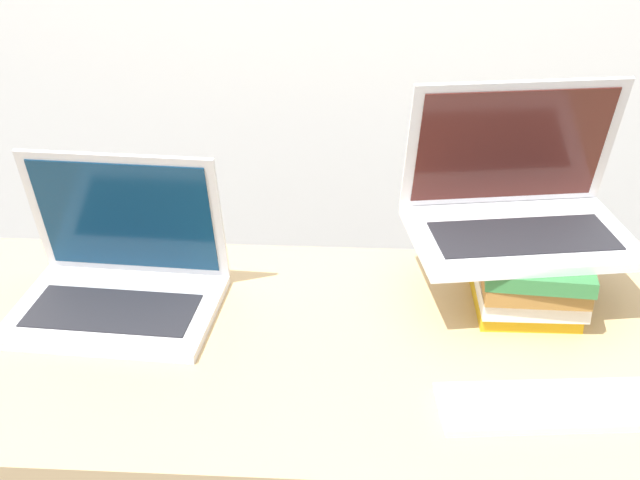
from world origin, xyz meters
The scene contains 5 objects.
desk centered at (0.00, 0.33, 0.63)m, with size 1.54×0.66×0.71m.
laptop_left centered at (-0.36, 0.42, 0.76)m, with size 0.35×0.28×0.27m.
book_stack centered at (0.33, 0.48, 0.77)m, with size 0.20×0.29×0.11m.
laptop_on_books centered at (0.31, 0.51, 0.87)m, with size 0.41×0.32×0.26m.
wireless_keyboard centered at (0.32, 0.17, 0.71)m, with size 0.33×0.14×0.01m.
Camera 1 is at (0.06, -0.88, 1.49)m, focal length 50.00 mm.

